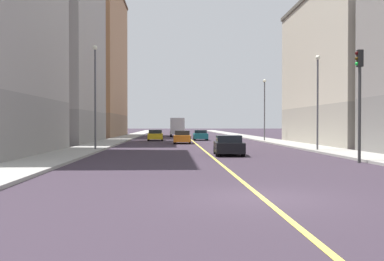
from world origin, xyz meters
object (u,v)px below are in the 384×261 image
building_right_midblock (42,42)px  box_truck (177,127)px  building_left_mid (364,70)px  street_lamp_right_near (95,87)px  car_orange (182,137)px  building_right_distant (85,63)px  car_black (229,145)px  street_lamp_left_far (265,103)px  street_lamp_left_near (318,92)px  car_teal (200,135)px  car_yellow (155,135)px  traffic_light_left_near (359,90)px

building_right_midblock → box_truck: 31.03m
building_left_mid → box_truck: 36.36m
building_right_midblock → street_lamp_right_near: building_right_midblock is taller
car_orange → building_right_midblock: bearing=173.3°
building_left_mid → street_lamp_right_near: bearing=-159.6°
building_right_distant → car_black: (18.04, -44.54, -11.47)m
building_right_midblock → street_lamp_left_far: 26.31m
street_lamp_left_near → car_teal: (-7.36, 24.22, -3.83)m
car_yellow → street_lamp_left_far: bearing=-16.2°
traffic_light_left_near → car_black: 9.34m
traffic_light_left_near → car_teal: 34.91m
street_lamp_right_near → car_black: bearing=-29.1°
car_black → box_truck: bearing=93.6°
building_right_distant → car_teal: bearing=-42.6°
building_left_mid → car_teal: bearing=139.9°
building_right_distant → street_lamp_right_near: (8.32, -39.14, -7.17)m
street_lamp_right_near → car_teal: size_ratio=1.87×
building_right_midblock → box_truck: (15.14, 25.38, -9.47)m
building_left_mid → car_yellow: 25.67m
car_teal → car_black: size_ratio=1.01×
building_right_midblock → car_teal: (17.94, 7.85, -10.47)m
building_left_mid → street_lamp_left_far: bearing=134.5°
building_right_distant → car_orange: size_ratio=5.32×
traffic_light_left_near → car_black: (-6.24, 6.14, -3.25)m
building_right_midblock → street_lamp_left_near: 30.85m
street_lamp_left_far → car_teal: bearing=147.1°
building_right_midblock → building_right_distant: size_ratio=0.91×
street_lamp_left_far → car_teal: 9.59m
building_left_mid → building_right_distant: bearing=138.5°
traffic_light_left_near → box_truck: 52.55m
traffic_light_left_near → box_truck: (-9.13, 51.70, -2.26)m
building_right_distant → street_lamp_left_near: (25.29, -40.73, -7.64)m
car_teal → car_yellow: (-5.78, -0.93, 0.01)m
building_left_mid → car_teal: size_ratio=4.90×
building_right_distant → traffic_light_left_near: 56.80m
traffic_light_left_near → car_yellow: traffic_light_left_near is taller
traffic_light_left_near → car_orange: traffic_light_left_near is taller
building_left_mid → box_truck: building_left_mid is taller
building_right_distant → box_truck: bearing=3.8°
traffic_light_left_near → car_black: bearing=135.4°
street_lamp_left_near → car_black: bearing=-152.3°
building_right_distant → street_lamp_left_far: size_ratio=3.36×
car_orange → car_yellow: car_orange is taller
building_right_midblock → street_lamp_right_near: (8.32, -14.77, -6.17)m
building_left_mid → building_right_distant: building_right_distant is taller
car_black → street_lamp_left_near: bearing=27.7°
traffic_light_left_near → car_orange: (-8.88, 24.52, -3.24)m
car_yellow → box_truck: (2.98, 18.46, 0.98)m
car_teal → car_yellow: 5.85m
building_left_mid → car_yellow: (-21.45, 12.29, -6.92)m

